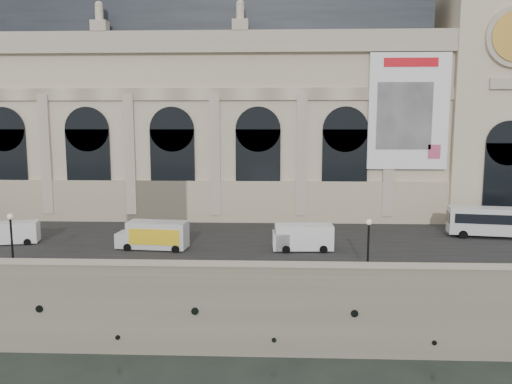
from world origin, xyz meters
The scene contains 12 objects.
ground centered at (0.00, 0.00, 0.00)m, with size 260.00×260.00×0.00m, color black.
quay centered at (0.00, 35.00, 3.00)m, with size 160.00×70.00×6.00m, color gray.
street centered at (0.00, 14.00, 6.03)m, with size 160.00×24.00×0.06m, color #2D2D2D.
parapet centered at (0.00, 0.60, 6.62)m, with size 160.00×1.40×1.21m.
museum centered at (-5.98, 30.86, 19.72)m, with size 69.00×18.70×29.10m.
clock_pavilion centered at (34.00, 27.93, 23.42)m, with size 13.00×14.72×36.70m.
bus_right centered at (31.27, 14.96, 7.76)m, with size 10.88×3.87×3.14m.
van_b centered at (-17.84, 10.51, 7.12)m, with size 5.24×2.96×2.20m.
van_c centered at (10.33, 9.12, 7.25)m, with size 5.59×2.50×2.45m.
box_truck centered at (-3.27, 9.08, 7.34)m, with size 6.77×2.88×2.66m.
lamp_left centered at (-13.11, 2.34, 8.27)m, with size 0.46×0.46×4.56m.
lamp_right centered at (15.22, 1.89, 8.20)m, with size 0.45×0.45×4.42m.
Camera 1 is at (8.04, -35.94, 17.72)m, focal length 35.00 mm.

